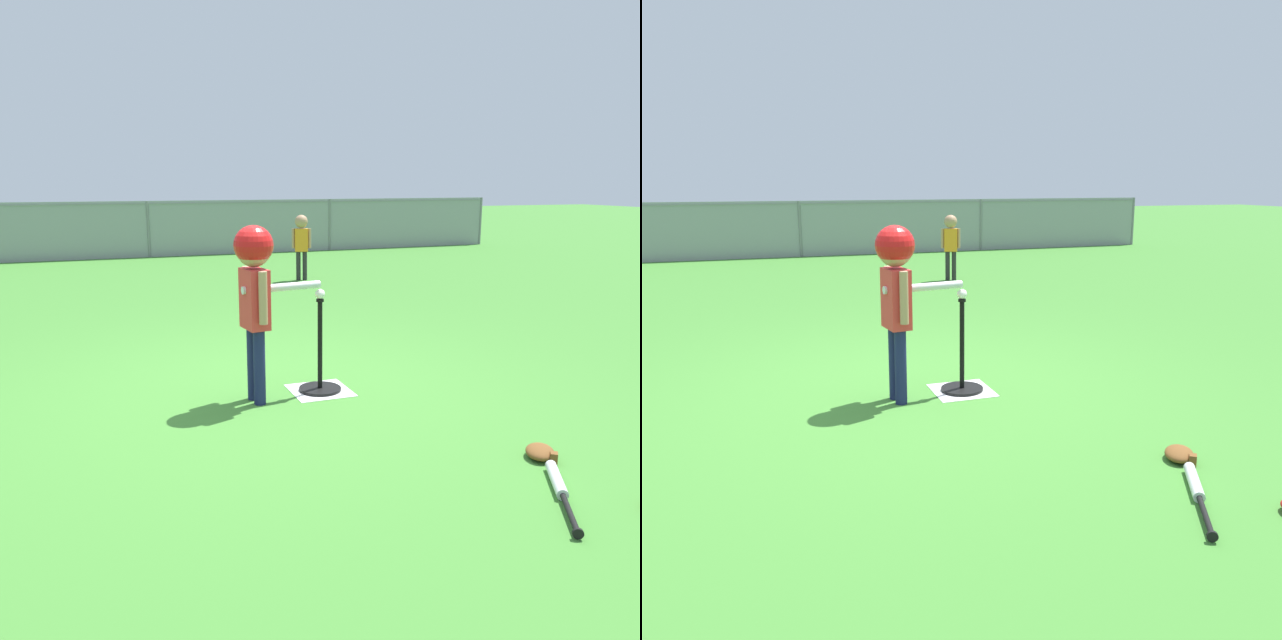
{
  "view_description": "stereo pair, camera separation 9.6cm",
  "coord_description": "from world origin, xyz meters",
  "views": [
    {
      "loc": [
        -1.22,
        -4.48,
        1.56
      ],
      "look_at": [
        0.37,
        -0.14,
        0.55
      ],
      "focal_mm": 35.85,
      "sensor_mm": 36.0,
      "label": 1
    },
    {
      "loc": [
        -1.13,
        -4.52,
        1.56
      ],
      "look_at": [
        0.37,
        -0.14,
        0.55
      ],
      "focal_mm": 35.85,
      "sensor_mm": 36.0,
      "label": 2
    }
  ],
  "objects": [
    {
      "name": "ground_plane",
      "position": [
        0.0,
        0.0,
        0.0
      ],
      "size": [
        60.0,
        60.0,
        0.0
      ],
      "primitive_type": "plane",
      "color": "#3D7A2D"
    },
    {
      "name": "home_plate",
      "position": [
        0.37,
        -0.14,
        0.0
      ],
      "size": [
        0.44,
        0.44,
        0.01
      ],
      "primitive_type": "cube",
      "color": "white",
      "rests_on": "ground_plane"
    },
    {
      "name": "batting_tee",
      "position": [
        0.37,
        -0.14,
        0.11
      ],
      "size": [
        0.32,
        0.32,
        0.71
      ],
      "color": "black",
      "rests_on": "ground_plane"
    },
    {
      "name": "baseball_on_tee",
      "position": [
        0.37,
        -0.14,
        0.75
      ],
      "size": [
        0.07,
        0.07,
        0.07
      ],
      "primitive_type": "sphere",
      "color": "white",
      "rests_on": "batting_tee"
    },
    {
      "name": "batter_child",
      "position": [
        -0.14,
        -0.21,
        0.9
      ],
      "size": [
        0.65,
        0.36,
        1.27
      ],
      "color": "#191E4C",
      "rests_on": "ground_plane"
    },
    {
      "name": "fielder_near_left",
      "position": [
        1.98,
        5.12,
        0.66
      ],
      "size": [
        0.3,
        0.2,
        1.03
      ],
      "color": "#262626",
      "rests_on": "ground_plane"
    },
    {
      "name": "spare_bat_silver",
      "position": [
        0.97,
        -2.07,
        0.03
      ],
      "size": [
        0.41,
        0.65,
        0.06
      ],
      "color": "silver",
      "rests_on": "ground_plane"
    },
    {
      "name": "glove_near_bats",
      "position": [
        1.15,
        -1.7,
        0.04
      ],
      "size": [
        0.26,
        0.27,
        0.07
      ],
      "color": "brown",
      "rests_on": "ground_plane"
    },
    {
      "name": "outfield_fence",
      "position": [
        0.0,
        9.17,
        0.62
      ],
      "size": [
        16.06,
        0.06,
        1.15
      ],
      "color": "slate",
      "rests_on": "ground_plane"
    }
  ]
}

